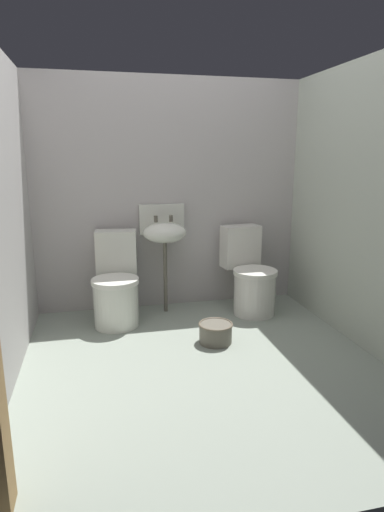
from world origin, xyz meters
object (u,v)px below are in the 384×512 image
sink (164,232)px  bucket (216,332)px  toilet_left (116,287)px  toilet_right (250,278)px

sink → bucket: bearing=-71.4°
toilet_left → toilet_right: bearing=-173.5°
toilet_right → sink: bearing=-21.8°
toilet_right → sink: sink is taller
toilet_left → sink: size_ratio=0.79×
sink → bucket: 1.07m
sink → bucket: sink is taller
toilet_left → toilet_right: size_ratio=1.00×
toilet_left → bucket: size_ratio=2.88×
toilet_right → bucket: size_ratio=2.88×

